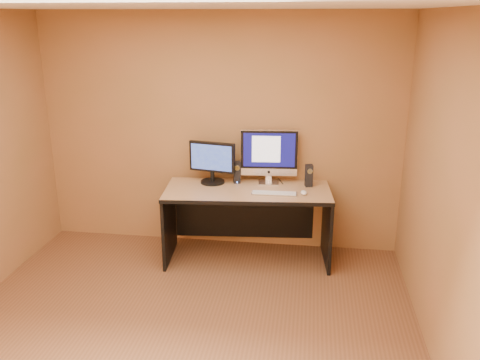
% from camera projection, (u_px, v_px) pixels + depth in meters
% --- Properties ---
extents(floor, '(4.00, 4.00, 0.00)m').
position_uv_depth(floor, '(177.00, 343.00, 4.13)').
color(floor, brown).
rests_on(floor, ground).
extents(walls, '(4.00, 4.00, 2.60)m').
position_uv_depth(walls, '(171.00, 193.00, 3.72)').
color(walls, '#A36A41').
rests_on(walls, ground).
extents(ceiling, '(4.00, 4.00, 0.00)m').
position_uv_depth(ceiling, '(162.00, 6.00, 3.32)').
color(ceiling, white).
rests_on(ceiling, walls).
extents(desk, '(1.79, 0.91, 0.80)m').
position_uv_depth(desk, '(247.00, 225.00, 5.44)').
color(desk, tan).
rests_on(desk, ground).
extents(imac, '(0.63, 0.28, 0.59)m').
position_uv_depth(imac, '(269.00, 157.00, 5.43)').
color(imac, silver).
rests_on(imac, desk).
extents(second_monitor, '(0.56, 0.35, 0.45)m').
position_uv_depth(second_monitor, '(212.00, 163.00, 5.46)').
color(second_monitor, black).
rests_on(second_monitor, desk).
extents(speaker_left, '(0.09, 0.09, 0.24)m').
position_uv_depth(speaker_left, '(237.00, 172.00, 5.50)').
color(speaker_left, black).
rests_on(speaker_left, desk).
extents(speaker_right, '(0.09, 0.09, 0.24)m').
position_uv_depth(speaker_right, '(309.00, 176.00, 5.38)').
color(speaker_right, black).
rests_on(speaker_right, desk).
extents(keyboard, '(0.47, 0.13, 0.02)m').
position_uv_depth(keyboard, '(274.00, 193.00, 5.18)').
color(keyboard, '#B6B6BA').
rests_on(keyboard, desk).
extents(mouse, '(0.08, 0.12, 0.04)m').
position_uv_depth(mouse, '(304.00, 192.00, 5.17)').
color(mouse, white).
rests_on(mouse, desk).
extents(cable_a, '(0.08, 0.23, 0.01)m').
position_uv_depth(cable_a, '(280.00, 180.00, 5.59)').
color(cable_a, black).
rests_on(cable_a, desk).
extents(cable_b, '(0.08, 0.18, 0.01)m').
position_uv_depth(cable_b, '(268.00, 180.00, 5.60)').
color(cable_b, black).
rests_on(cable_b, desk).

